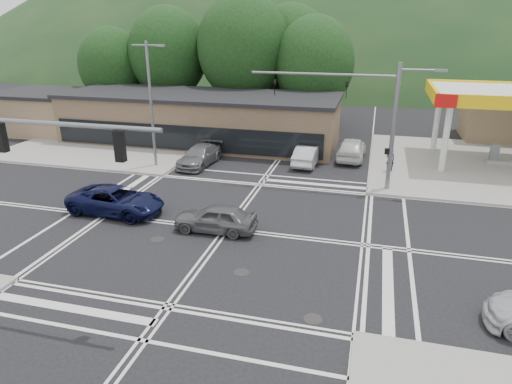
% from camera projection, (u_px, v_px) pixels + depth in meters
% --- Properties ---
extents(ground, '(120.00, 120.00, 0.00)m').
position_uv_depth(ground, '(226.00, 229.00, 24.02)').
color(ground, black).
rests_on(ground, ground).
extents(sidewalk_ne, '(16.00, 16.00, 0.15)m').
position_uv_depth(sidewalk_ne, '(480.00, 167.00, 33.99)').
color(sidewalk_ne, gray).
rests_on(sidewalk_ne, ground).
extents(sidewalk_nw, '(16.00, 16.00, 0.15)m').
position_uv_depth(sidewalk_nw, '(120.00, 141.00, 41.12)').
color(sidewalk_nw, gray).
rests_on(sidewalk_nw, ground).
extents(commercial_row, '(24.00, 8.00, 4.00)m').
position_uv_depth(commercial_row, '(200.00, 119.00, 40.58)').
color(commercial_row, brown).
rests_on(commercial_row, ground).
extents(commercial_nw, '(8.00, 7.00, 3.60)m').
position_uv_depth(commercial_nw, '(47.00, 113.00, 44.46)').
color(commercial_nw, '#846B4F').
rests_on(commercial_nw, ground).
extents(hill_north, '(252.00, 126.00, 140.00)m').
position_uv_depth(hill_north, '(348.00, 67.00, 105.38)').
color(hill_north, '#19381C').
rests_on(hill_north, ground).
extents(tree_n_a, '(8.00, 8.00, 11.75)m').
position_uv_depth(tree_n_a, '(168.00, 53.00, 46.51)').
color(tree_n_a, '#382619').
rests_on(tree_n_a, ground).
extents(tree_n_b, '(9.00, 9.00, 12.98)m').
position_uv_depth(tree_n_b, '(243.00, 47.00, 44.38)').
color(tree_n_b, '#382619').
rests_on(tree_n_b, ground).
extents(tree_n_c, '(7.60, 7.60, 10.87)m').
position_uv_depth(tree_n_c, '(314.00, 63.00, 43.18)').
color(tree_n_c, '#382619').
rests_on(tree_n_c, ground).
extents(tree_n_d, '(6.80, 6.80, 9.76)m').
position_uv_depth(tree_n_d, '(112.00, 65.00, 47.49)').
color(tree_n_d, '#382619').
rests_on(tree_n_d, ground).
extents(tree_n_e, '(8.40, 8.40, 11.98)m').
position_uv_depth(tree_n_e, '(291.00, 52.00, 47.27)').
color(tree_n_e, '#382619').
rests_on(tree_n_e, ground).
extents(streetlight_nw, '(2.50, 0.25, 9.00)m').
position_uv_depth(streetlight_nw, '(151.00, 99.00, 32.37)').
color(streetlight_nw, slate).
rests_on(streetlight_nw, ground).
extents(signal_mast_ne, '(11.65, 0.30, 8.00)m').
position_uv_depth(signal_mast_ne, '(374.00, 111.00, 27.98)').
color(signal_mast_ne, slate).
rests_on(signal_mast_ne, ground).
extents(car_blue_west, '(5.62, 2.81, 1.53)m').
position_uv_depth(car_blue_west, '(116.00, 200.00, 25.80)').
color(car_blue_west, black).
rests_on(car_blue_west, ground).
extents(car_grey_center, '(4.33, 1.82, 1.46)m').
position_uv_depth(car_grey_center, '(216.00, 218.00, 23.61)').
color(car_grey_center, '#535558').
rests_on(car_grey_center, ground).
extents(car_queue_a, '(1.79, 4.55, 1.47)m').
position_uv_depth(car_queue_a, '(308.00, 155.00, 34.54)').
color(car_queue_a, silver).
rests_on(car_queue_a, ground).
extents(car_queue_b, '(2.20, 5.11, 1.72)m').
position_uv_depth(car_queue_b, '(352.00, 148.00, 35.80)').
color(car_queue_b, silver).
rests_on(car_queue_b, ground).
extents(car_northbound, '(2.39, 5.11, 1.44)m').
position_uv_depth(car_northbound, '(200.00, 156.00, 34.37)').
color(car_northbound, slate).
rests_on(car_northbound, ground).
extents(pedestrian, '(0.68, 0.53, 1.65)m').
position_uv_depth(pedestrian, '(390.00, 160.00, 32.51)').
color(pedestrian, black).
rests_on(pedestrian, sidewalk_ne).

